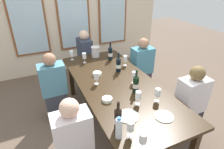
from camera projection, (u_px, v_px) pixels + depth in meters
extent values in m
plane|color=brown|center=(117.00, 123.00, 3.06)|extent=(12.00, 12.00, 0.00)
cube|color=beige|center=(72.00, 6.00, 4.19)|extent=(4.24, 0.06, 2.90)
cube|color=brown|center=(26.00, 10.00, 3.81)|extent=(0.72, 0.03, 1.88)
cube|color=silver|center=(26.00, 10.00, 3.80)|extent=(0.64, 0.01, 1.80)
cube|color=brown|center=(73.00, 7.00, 4.16)|extent=(0.72, 0.03, 1.88)
cube|color=silver|center=(73.00, 7.00, 4.15)|extent=(0.64, 0.01, 1.80)
cube|color=brown|center=(113.00, 4.00, 4.51)|extent=(0.72, 0.03, 1.88)
cube|color=silver|center=(113.00, 4.00, 4.49)|extent=(0.64, 0.01, 1.80)
cube|color=black|center=(117.00, 85.00, 2.72)|extent=(1.04, 2.38, 0.04)
cube|color=black|center=(71.00, 79.00, 3.61)|extent=(0.07, 0.07, 0.70)
cube|color=black|center=(112.00, 70.00, 3.92)|extent=(0.07, 0.07, 0.70)
cylinder|color=white|center=(128.00, 116.00, 2.09)|extent=(0.24, 0.24, 0.01)
cylinder|color=white|center=(164.00, 116.00, 2.08)|extent=(0.21, 0.21, 0.01)
cylinder|color=silver|center=(95.00, 52.00, 3.52)|extent=(0.14, 0.14, 0.17)
cylinder|color=silver|center=(95.00, 47.00, 3.47)|extent=(0.16, 0.16, 0.02)
cylinder|color=black|center=(110.00, 54.00, 3.38)|extent=(0.07, 0.07, 0.22)
cone|color=black|center=(110.00, 47.00, 3.32)|extent=(0.07, 0.07, 0.02)
cylinder|color=black|center=(110.00, 45.00, 3.30)|extent=(0.03, 0.03, 0.08)
cylinder|color=white|center=(110.00, 54.00, 3.39)|extent=(0.08, 0.08, 0.06)
cylinder|color=black|center=(136.00, 85.00, 2.47)|extent=(0.08, 0.07, 0.22)
cone|color=black|center=(136.00, 77.00, 2.41)|extent=(0.08, 0.07, 0.02)
cylinder|color=black|center=(137.00, 73.00, 2.39)|extent=(0.03, 0.03, 0.08)
cylinder|color=silver|center=(136.00, 85.00, 2.47)|extent=(0.08, 0.08, 0.06)
cylinder|color=black|center=(118.00, 65.00, 2.98)|extent=(0.08, 0.07, 0.21)
cone|color=black|center=(118.00, 59.00, 2.93)|extent=(0.08, 0.07, 0.02)
cylinder|color=black|center=(119.00, 56.00, 2.90)|extent=(0.03, 0.03, 0.08)
cylinder|color=silver|center=(118.00, 66.00, 2.99)|extent=(0.08, 0.08, 0.06)
cylinder|color=black|center=(118.00, 120.00, 1.88)|extent=(0.07, 0.07, 0.22)
cone|color=black|center=(118.00, 110.00, 1.82)|extent=(0.07, 0.07, 0.02)
cylinder|color=black|center=(118.00, 105.00, 1.80)|extent=(0.03, 0.03, 0.08)
cylinder|color=silver|center=(118.00, 121.00, 1.89)|extent=(0.08, 0.08, 0.06)
cylinder|color=white|center=(97.00, 74.00, 2.90)|extent=(0.13, 0.13, 0.05)
cylinder|color=white|center=(107.00, 99.00, 2.33)|extent=(0.13, 0.13, 0.04)
cylinder|color=white|center=(119.00, 128.00, 1.78)|extent=(0.06, 0.06, 0.22)
cylinder|color=blue|center=(119.00, 118.00, 1.72)|extent=(0.04, 0.04, 0.02)
cylinder|color=white|center=(142.00, 148.00, 1.71)|extent=(0.06, 0.06, 0.00)
cylinder|color=white|center=(142.00, 145.00, 1.70)|extent=(0.01, 0.01, 0.07)
cylinder|color=white|center=(143.00, 138.00, 1.66)|extent=(0.07, 0.07, 0.09)
cylinder|color=white|center=(125.00, 65.00, 3.22)|extent=(0.06, 0.06, 0.00)
cylinder|color=white|center=(125.00, 63.00, 3.20)|extent=(0.01, 0.01, 0.07)
cylinder|color=white|center=(125.00, 58.00, 3.16)|extent=(0.07, 0.07, 0.09)
cylinder|color=white|center=(72.00, 60.00, 3.42)|extent=(0.06, 0.06, 0.00)
cylinder|color=white|center=(72.00, 58.00, 3.41)|extent=(0.01, 0.01, 0.07)
cylinder|color=white|center=(72.00, 53.00, 3.36)|extent=(0.07, 0.07, 0.09)
cylinder|color=white|center=(130.00, 136.00, 1.84)|extent=(0.06, 0.06, 0.00)
cylinder|color=white|center=(130.00, 133.00, 1.82)|extent=(0.01, 0.01, 0.07)
cylinder|color=white|center=(131.00, 126.00, 1.78)|extent=(0.07, 0.07, 0.09)
cylinder|color=white|center=(157.00, 101.00, 2.34)|extent=(0.06, 0.06, 0.00)
cylinder|color=white|center=(157.00, 98.00, 2.32)|extent=(0.01, 0.01, 0.07)
cylinder|color=white|center=(158.00, 92.00, 2.28)|extent=(0.07, 0.07, 0.09)
cylinder|color=maroon|center=(157.00, 95.00, 2.30)|extent=(0.06, 0.06, 0.02)
cylinder|color=white|center=(85.00, 62.00, 3.32)|extent=(0.06, 0.06, 0.00)
cylinder|color=white|center=(85.00, 60.00, 3.30)|extent=(0.01, 0.01, 0.07)
cylinder|color=white|center=(84.00, 56.00, 3.26)|extent=(0.07, 0.07, 0.09)
cylinder|color=beige|center=(84.00, 58.00, 3.28)|extent=(0.06, 0.06, 0.03)
cylinder|color=white|center=(134.00, 83.00, 2.72)|extent=(0.06, 0.06, 0.00)
cylinder|color=white|center=(134.00, 80.00, 2.70)|extent=(0.01, 0.01, 0.07)
cylinder|color=white|center=(134.00, 75.00, 2.66)|extent=(0.07, 0.07, 0.09)
cylinder|color=white|center=(97.00, 84.00, 2.69)|extent=(0.06, 0.06, 0.00)
cylinder|color=white|center=(96.00, 81.00, 2.68)|extent=(0.01, 0.01, 0.07)
cylinder|color=white|center=(96.00, 76.00, 2.64)|extent=(0.07, 0.07, 0.09)
cylinder|color=#590C19|center=(96.00, 78.00, 2.65)|extent=(0.06, 0.06, 0.03)
cylinder|color=white|center=(138.00, 104.00, 2.29)|extent=(0.06, 0.06, 0.00)
cylinder|color=white|center=(138.00, 101.00, 2.27)|extent=(0.01, 0.01, 0.07)
cylinder|color=white|center=(138.00, 95.00, 2.23)|extent=(0.07, 0.07, 0.09)
cylinder|color=maroon|center=(138.00, 97.00, 2.24)|extent=(0.06, 0.06, 0.03)
cube|color=#353943|center=(57.00, 104.00, 3.13)|extent=(0.32, 0.24, 0.45)
cube|color=teal|center=(53.00, 79.00, 2.91)|extent=(0.38, 0.24, 0.48)
sphere|color=#A37357|center=(49.00, 60.00, 2.76)|extent=(0.19, 0.19, 0.19)
cube|color=#322D37|center=(140.00, 82.00, 3.74)|extent=(0.32, 0.24, 0.45)
cube|color=teal|center=(142.00, 60.00, 3.52)|extent=(0.38, 0.24, 0.48)
sphere|color=#A37558|center=(144.00, 43.00, 3.37)|extent=(0.19, 0.19, 0.19)
cube|color=white|center=(73.00, 134.00, 1.94)|extent=(0.38, 0.24, 0.48)
sphere|color=beige|center=(69.00, 108.00, 1.78)|extent=(0.19, 0.19, 0.19)
cube|color=#2B2833|center=(186.00, 122.00, 2.76)|extent=(0.32, 0.24, 0.45)
cube|color=silver|center=(192.00, 95.00, 2.54)|extent=(0.38, 0.24, 0.48)
sphere|color=brown|center=(198.00, 73.00, 2.38)|extent=(0.19, 0.19, 0.19)
cube|color=#33343A|center=(86.00, 70.00, 4.18)|extent=(0.24, 0.32, 0.45)
cube|color=#353B4F|center=(85.00, 50.00, 3.96)|extent=(0.24, 0.38, 0.48)
sphere|color=beige|center=(84.00, 35.00, 3.81)|extent=(0.19, 0.19, 0.19)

